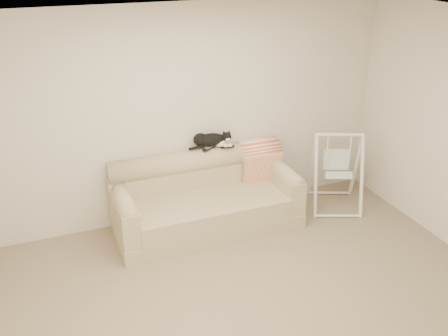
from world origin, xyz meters
name	(u,v)px	position (x,y,z in m)	size (l,w,h in m)	color
ground_plane	(258,307)	(0.00, 0.00, 0.00)	(5.00, 5.00, 0.00)	#7A6A55
room_shell	(263,162)	(0.00, 0.00, 1.53)	(5.04, 4.04, 2.60)	beige
sofa	(205,199)	(0.04, 1.62, 0.35)	(2.20, 0.93, 0.90)	tan
remote_a	(209,148)	(0.18, 1.84, 0.91)	(0.18, 0.13, 0.03)	black
remote_b	(227,146)	(0.41, 1.82, 0.91)	(0.18, 0.07, 0.02)	black
tuxedo_cat	(211,140)	(0.22, 1.87, 1.00)	(0.54, 0.27, 0.21)	black
throw_blanket	(259,154)	(0.85, 1.84, 0.72)	(0.51, 0.38, 0.58)	#E74C22
baby_swing	(336,170)	(1.77, 1.45, 0.51)	(0.82, 0.85, 1.03)	white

